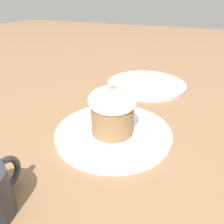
{
  "coord_description": "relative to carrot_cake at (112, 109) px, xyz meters",
  "views": [
    {
      "loc": [
        -0.39,
        -0.16,
        0.29
      ],
      "look_at": [
        -0.01,
        0.0,
        0.06
      ],
      "focal_mm": 35.0,
      "sensor_mm": 36.0,
      "label": 1
    }
  ],
  "objects": [
    {
      "name": "side_plate",
      "position": [
        0.33,
        0.01,
        -0.06
      ],
      "size": [
        0.28,
        0.28,
        0.01
      ],
      "color": "#B2B7BC",
      "rests_on": "ground_plane"
    },
    {
      "name": "dessert_plate",
      "position": [
        0.01,
        -0.0,
        -0.06
      ],
      "size": [
        0.27,
        0.27,
        0.01
      ],
      "color": "white",
      "rests_on": "ground_plane"
    },
    {
      "name": "carrot_cake",
      "position": [
        0.0,
        0.0,
        0.0
      ],
      "size": [
        0.11,
        0.11,
        0.11
      ],
      "color": "olive",
      "rests_on": "dessert_plate"
    },
    {
      "name": "spoon",
      "position": [
        0.02,
        0.02,
        -0.05
      ],
      "size": [
        0.13,
        0.03,
        0.01
      ],
      "color": "silver",
      "rests_on": "dessert_plate"
    },
    {
      "name": "ground_plane",
      "position": [
        0.01,
        -0.0,
        -0.07
      ],
      "size": [
        4.0,
        4.0,
        0.0
      ],
      "primitive_type": "plane",
      "color": "#846042"
    }
  ]
}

